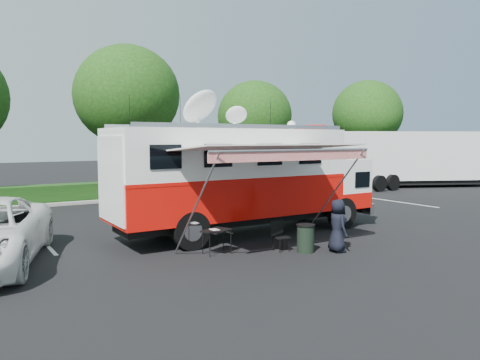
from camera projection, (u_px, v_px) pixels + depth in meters
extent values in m
plane|color=black|center=(247.00, 233.00, 16.90)|extent=(120.00, 120.00, 0.00)
cube|color=#9E998E|center=(204.00, 194.00, 28.30)|extent=(60.00, 0.35, 0.15)
cube|color=black|center=(198.00, 186.00, 29.02)|extent=(60.00, 1.20, 1.00)
cylinder|color=black|center=(128.00, 156.00, 27.68)|extent=(0.44, 0.44, 4.80)
ellipsoid|color=#14380F|center=(127.00, 95.00, 27.36)|extent=(6.14, 6.14, 5.84)
cylinder|color=black|center=(255.00, 159.00, 32.46)|extent=(0.44, 0.44, 4.00)
ellipsoid|color=#14380F|center=(255.00, 116.00, 32.20)|extent=(5.12, 5.12, 4.86)
cylinder|color=black|center=(366.00, 154.00, 38.24)|extent=(0.44, 0.44, 4.40)
ellipsoid|color=#14380F|center=(367.00, 113.00, 37.95)|extent=(5.63, 5.63, 5.35)
cube|color=silver|center=(41.00, 238.00, 16.01)|extent=(0.12, 5.50, 0.01)
cube|color=silver|center=(197.00, 222.00, 19.17)|extent=(0.12, 5.50, 0.01)
cube|color=silver|center=(310.00, 210.00, 22.34)|extent=(0.12, 5.50, 0.01)
cube|color=silver|center=(394.00, 201.00, 25.50)|extent=(0.12, 5.50, 0.01)
cube|color=black|center=(247.00, 217.00, 16.85)|extent=(9.38, 1.53, 0.33)
cylinder|color=black|center=(342.00, 213.00, 17.68)|extent=(1.20, 0.35, 1.20)
cylinder|color=black|center=(301.00, 206.00, 19.70)|extent=(1.20, 0.35, 1.20)
cylinder|color=black|center=(191.00, 231.00, 14.34)|extent=(1.20, 0.35, 1.20)
cylinder|color=black|center=(161.00, 219.00, 16.37)|extent=(1.20, 0.35, 1.20)
cube|color=silver|center=(347.00, 205.00, 19.46)|extent=(0.22, 2.73, 0.44)
cube|color=white|center=(333.00, 181.00, 18.94)|extent=(1.53, 2.73, 1.85)
cube|color=red|center=(333.00, 197.00, 19.00)|extent=(1.55, 2.75, 0.60)
cube|color=black|center=(346.00, 173.00, 19.28)|extent=(0.13, 2.43, 0.76)
cube|color=red|center=(229.00, 196.00, 16.37)|extent=(8.29, 2.73, 1.31)
cube|color=red|center=(229.00, 177.00, 16.32)|extent=(8.31, 2.75, 0.11)
cube|color=white|center=(229.00, 154.00, 16.24)|extent=(8.29, 2.73, 1.53)
cube|color=white|center=(229.00, 130.00, 16.17)|extent=(8.29, 2.73, 0.09)
cube|color=#CC0505|center=(311.00, 127.00, 18.11)|extent=(0.60, 1.04, 0.17)
sphere|color=white|center=(291.00, 125.00, 18.97)|extent=(0.37, 0.37, 0.37)
ellipsoid|color=white|center=(200.00, 106.00, 15.34)|extent=(1.31, 1.31, 0.39)
ellipsoid|color=white|center=(236.00, 115.00, 16.54)|extent=(0.76, 0.76, 0.22)
cylinder|color=black|center=(130.00, 112.00, 14.71)|extent=(0.02, 0.02, 1.09)
cylinder|color=black|center=(180.00, 114.00, 15.63)|extent=(0.02, 0.02, 1.09)
cylinder|color=black|center=(270.00, 116.00, 17.59)|extent=(0.02, 0.02, 1.09)
cube|color=silver|center=(269.00, 147.00, 13.85)|extent=(5.45, 2.61, 0.22)
cube|color=red|center=(296.00, 155.00, 12.78)|extent=(5.45, 0.04, 0.31)
cylinder|color=#B2B2B7|center=(296.00, 150.00, 12.75)|extent=(5.45, 0.07, 0.07)
cylinder|color=#B2B2B7|center=(195.00, 208.00, 12.62)|extent=(0.05, 2.80, 3.14)
cylinder|color=#B2B2B7|center=(331.00, 196.00, 15.23)|extent=(0.05, 2.80, 3.14)
imported|color=black|center=(337.00, 252.00, 14.14)|extent=(0.66, 0.87, 1.60)
cube|color=black|center=(217.00, 230.00, 13.81)|extent=(1.04, 0.91, 0.04)
cylinder|color=black|center=(210.00, 245.00, 13.47)|extent=(0.02, 0.02, 0.71)
cylinder|color=black|center=(203.00, 242.00, 13.84)|extent=(0.02, 0.02, 0.71)
cylinder|color=black|center=(231.00, 242.00, 13.84)|extent=(0.02, 0.02, 0.71)
cylinder|color=black|center=(223.00, 239.00, 14.22)|extent=(0.02, 0.02, 0.71)
cube|color=silver|center=(214.00, 230.00, 13.82)|extent=(0.22, 0.30, 0.01)
cube|color=black|center=(281.00, 237.00, 14.20)|extent=(0.50, 0.50, 0.04)
cube|color=black|center=(277.00, 228.00, 14.36)|extent=(0.43, 0.12, 0.48)
cylinder|color=black|center=(280.00, 246.00, 13.98)|extent=(0.02, 0.02, 0.43)
cylinder|color=black|center=(273.00, 244.00, 14.27)|extent=(0.02, 0.02, 0.43)
cylinder|color=black|center=(289.00, 244.00, 14.16)|extent=(0.02, 0.02, 0.43)
cylinder|color=black|center=(282.00, 242.00, 14.45)|extent=(0.02, 0.02, 0.43)
cylinder|color=black|center=(306.00, 239.00, 14.06)|extent=(0.52, 0.52, 0.80)
cylinder|color=black|center=(306.00, 225.00, 14.02)|extent=(0.56, 0.56, 0.04)
cube|color=silver|center=(408.00, 156.00, 33.27)|extent=(12.65, 7.63, 3.38)
cube|color=#B20C0C|center=(425.00, 156.00, 32.13)|extent=(11.00, 5.00, 0.53)
cube|color=black|center=(407.00, 181.00, 33.43)|extent=(11.55, 6.91, 0.32)
cylinder|color=black|center=(379.00, 183.00, 30.20)|extent=(1.06, 0.32, 1.06)
cylinder|color=black|center=(353.00, 181.00, 32.17)|extent=(1.06, 0.32, 1.06)
cylinder|color=black|center=(393.00, 182.00, 30.87)|extent=(1.06, 0.32, 1.06)
cylinder|color=black|center=(366.00, 180.00, 32.84)|extent=(1.06, 0.32, 1.06)
cylinder|color=black|center=(462.00, 177.00, 34.94)|extent=(1.06, 0.32, 1.06)
cylinder|color=black|center=(435.00, 175.00, 36.91)|extent=(1.06, 0.32, 1.06)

